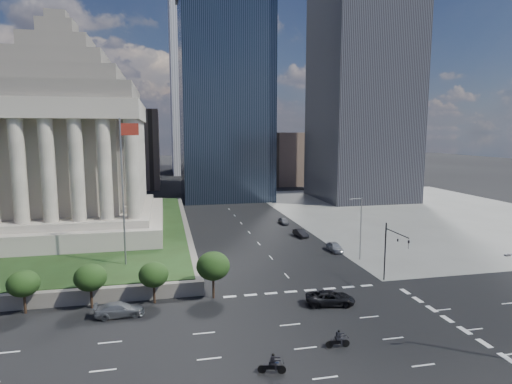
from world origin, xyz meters
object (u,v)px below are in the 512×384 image
object	(u,v)px
war_memorial	(63,125)
parked_sedan_near	(335,247)
flagpole	(124,184)
pickup_truck	(330,298)
parked_sedan_mid	(301,233)
parked_sedan_far	(283,221)
motorcycle_lead	(338,339)
motorcycle_trail	(272,363)
street_lamp_north	(360,225)
traffic_signal_ne	(392,246)
suv_grey	(120,309)

from	to	relation	value
war_memorial	parked_sedan_near	xyz separation A→B (m)	(45.50, -17.71, -20.63)
war_memorial	flagpole	xyz separation A→B (m)	(12.17, -24.00, -8.29)
pickup_truck	parked_sedan_mid	distance (m)	32.89
pickup_truck	parked_sedan_far	xyz separation A→B (m)	(6.86, 44.26, -0.09)
pickup_truck	motorcycle_lead	xyz separation A→B (m)	(-3.17, -9.63, 0.08)
pickup_truck	parked_sedan_mid	xyz separation A→B (m)	(6.86, 32.17, -0.07)
parked_sedan_mid	flagpole	bearing A→B (deg)	-157.87
pickup_truck	motorcycle_trail	world-z (taller)	motorcycle_trail
parked_sedan_near	parked_sedan_mid	bearing A→B (deg)	104.45
street_lamp_north	motorcycle_lead	distance (m)	29.68
parked_sedan_near	war_memorial	bearing A→B (deg)	160.36
flagpole	motorcycle_trail	xyz separation A→B (m)	(13.70, -27.44, -12.21)
traffic_signal_ne	parked_sedan_far	world-z (taller)	traffic_signal_ne
parked_sedan_mid	motorcycle_trail	world-z (taller)	motorcycle_trail
war_memorial	parked_sedan_near	size ratio (longest dim) A/B	8.63
traffic_signal_ne	parked_sedan_near	world-z (taller)	traffic_signal_ne
pickup_truck	parked_sedan_far	size ratio (longest dim) A/B	1.39
traffic_signal_ne	motorcycle_trail	bearing A→B (deg)	-140.29
flagpole	motorcycle_lead	world-z (taller)	flagpole
war_memorial	motorcycle_trail	bearing A→B (deg)	-63.30
parked_sedan_mid	parked_sedan_near	bearing A→B (deg)	-84.32
traffic_signal_ne	street_lamp_north	size ratio (longest dim) A/B	0.80
pickup_truck	war_memorial	bearing A→B (deg)	52.43
traffic_signal_ne	suv_grey	distance (m)	34.55
pickup_truck	parked_sedan_mid	world-z (taller)	pickup_truck
suv_grey	parked_sedan_mid	size ratio (longest dim) A/B	1.21
motorcycle_trail	traffic_signal_ne	bearing A→B (deg)	53.67
parked_sedan_near	motorcycle_lead	xyz separation A→B (m)	(-12.53, -30.81, 0.10)
pickup_truck	traffic_signal_ne	bearing A→B (deg)	-56.60
street_lamp_north	parked_sedan_far	distance (m)	29.12
motorcycle_lead	war_memorial	bearing A→B (deg)	127.98
parked_sedan_near	motorcycle_lead	size ratio (longest dim) A/B	1.94
war_memorial	traffic_signal_ne	xyz separation A→B (m)	(46.50, -34.30, -16.15)
flagpole	motorcycle_trail	distance (m)	33.01
parked_sedan_near	traffic_signal_ne	bearing A→B (deg)	-84.92
war_memorial	suv_grey	xyz separation A→B (m)	(12.35, -37.00, -20.63)
parked_sedan_far	motorcycle_lead	distance (m)	54.82
pickup_truck	suv_grey	distance (m)	23.86
flagpole	parked_sedan_near	distance (m)	36.09
flagpole	parked_sedan_far	xyz separation A→B (m)	(30.83, 29.37, -12.42)
war_memorial	parked_sedan_far	world-z (taller)	war_memorial
flagpole	suv_grey	bearing A→B (deg)	-89.21
war_memorial	suv_grey	world-z (taller)	war_memorial
flagpole	pickup_truck	size ratio (longest dim) A/B	3.51
war_memorial	street_lamp_north	world-z (taller)	war_memorial
flagpole	suv_grey	world-z (taller)	flagpole
flagpole	pickup_truck	distance (m)	30.79
suv_grey	motorcycle_lead	bearing A→B (deg)	-121.82
parked_sedan_near	pickup_truck	bearing A→B (deg)	-112.22
flagpole	parked_sedan_mid	distance (m)	37.45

